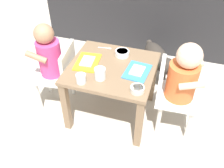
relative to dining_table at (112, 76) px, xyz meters
The scene contains 12 objects.
ground_plane 0.35m from the dining_table, ahead, with size 7.00×7.00×0.00m, color beige.
dining_table is the anchor object (origin of this frame).
seated_child_left 0.44m from the dining_table, behind, with size 0.31×0.31×0.66m.
seated_child_right 0.45m from the dining_table, ahead, with size 0.30×0.30×0.67m.
dog 0.58m from the dining_table, 64.57° to the left, with size 0.34×0.44×0.31m.
food_tray_left 0.19m from the dining_table, behind, with size 0.17×0.22×0.02m.
food_tray_right 0.19m from the dining_table, ahead, with size 0.16×0.21×0.02m.
water_cup_left 0.26m from the dining_table, 121.90° to the right, with size 0.06×0.06×0.06m.
water_cup_right 0.18m from the dining_table, 103.48° to the right, with size 0.07×0.07×0.07m.
veggie_bowl_near 0.18m from the dining_table, 79.27° to the left, with size 0.10×0.10×0.04m.
cereal_bowl_right_side 0.30m from the dining_table, 41.24° to the right, with size 0.08×0.08×0.03m.
spoon_by_left_tray 0.24m from the dining_table, 118.52° to the left, with size 0.10×0.03×0.01m.
Camera 1 is at (0.39, -1.24, 1.39)m, focal length 39.88 mm.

